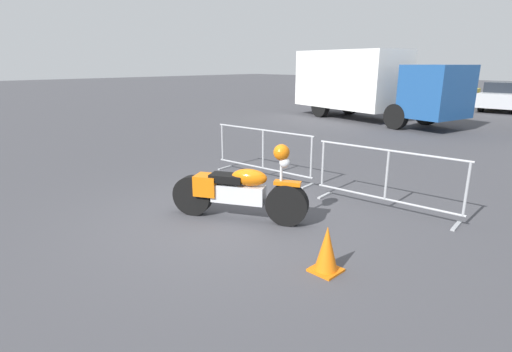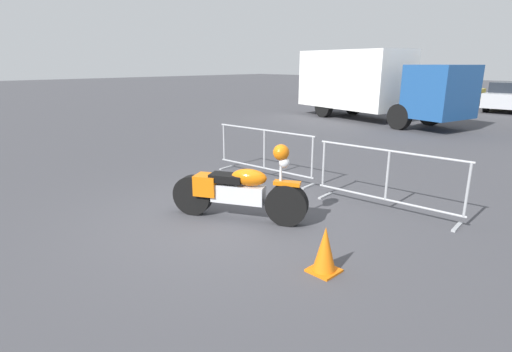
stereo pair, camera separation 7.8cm
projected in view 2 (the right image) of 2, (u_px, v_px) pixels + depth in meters
The scene contains 12 objects.
ground_plane at pixel (224, 222), 6.39m from camera, with size 120.00×120.00×0.00m, color #424247.
motorcycle at pixel (238, 190), 6.38m from camera, with size 2.08×1.25×1.28m.
crowd_barrier_near at pixel (264, 152), 8.76m from camera, with size 2.56×0.69×1.07m.
crowd_barrier_far at pixel (387, 179), 6.74m from camera, with size 2.56×0.69×1.07m.
box_truck at pixel (369, 82), 17.26m from camera, with size 7.99×3.72×2.98m.
parked_car_maroon at pixel (335, 88), 28.25m from camera, with size 1.93×4.19×1.39m.
parked_car_blue at pixel (371, 90), 26.51m from camera, with size 1.96×4.25×1.41m.
parked_car_tan at pixel (409, 92), 24.47m from camera, with size 1.98×4.30×1.43m.
parked_car_yellow at pixel (459, 93), 22.98m from camera, with size 2.01×4.36×1.45m.
parked_car_silver at pixel (511, 96), 20.79m from camera, with size 2.06×4.47×1.48m.
pedestrian at pixel (417, 96), 18.67m from camera, with size 0.47×0.47×1.69m.
traffic_cone at pixel (325, 250), 4.80m from camera, with size 0.34×0.34×0.59m.
Camera 2 is at (4.63, -3.76, 2.47)m, focal length 28.00 mm.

